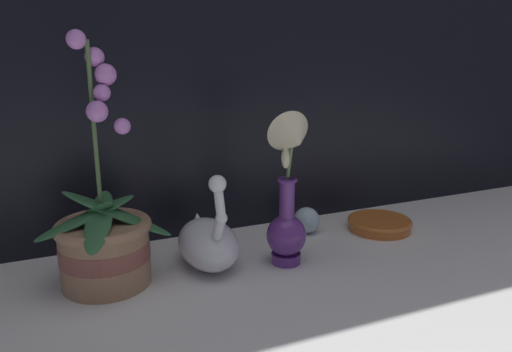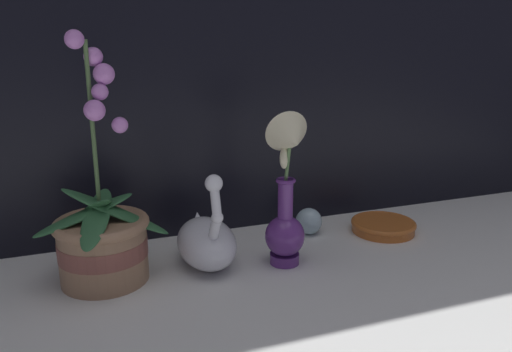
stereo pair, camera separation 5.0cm
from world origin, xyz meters
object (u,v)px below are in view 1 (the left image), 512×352
(orchid_potted_plant, at_px, (104,240))
(glass_sphere, at_px, (307,220))
(blue_vase, at_px, (289,200))
(amber_dish, at_px, (380,223))
(swan_figurine, at_px, (208,241))

(orchid_potted_plant, xyz_separation_m, glass_sphere, (0.48, 0.08, -0.06))
(blue_vase, xyz_separation_m, amber_dish, (0.30, 0.09, -0.12))
(amber_dish, bearing_deg, blue_vase, -163.38)
(glass_sphere, bearing_deg, swan_figurine, -163.63)
(orchid_potted_plant, height_order, blue_vase, orchid_potted_plant)
(swan_figurine, height_order, blue_vase, blue_vase)
(swan_figurine, bearing_deg, blue_vase, -20.81)
(swan_figurine, distance_m, blue_vase, 0.19)
(swan_figurine, distance_m, amber_dish, 0.45)
(glass_sphere, height_order, amber_dish, glass_sphere)
(orchid_potted_plant, xyz_separation_m, amber_dish, (0.65, 0.03, -0.07))
(orchid_potted_plant, xyz_separation_m, swan_figurine, (0.20, -0.00, -0.03))
(swan_figurine, bearing_deg, amber_dish, 3.74)
(blue_vase, distance_m, amber_dish, 0.33)
(blue_vase, bearing_deg, amber_dish, 16.62)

